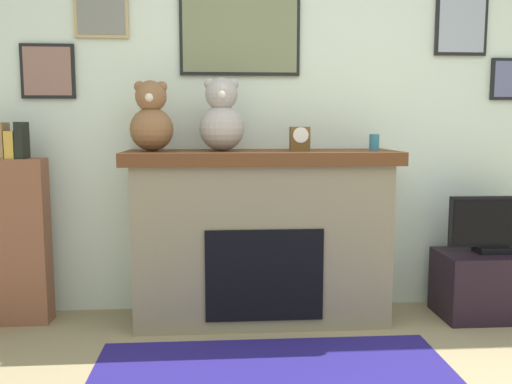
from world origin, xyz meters
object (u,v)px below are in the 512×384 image
object	(u,v)px
bookshelf	(10,234)
teddy_bear_tan	(151,120)
tv_stand	(490,284)
candle_jar	(374,142)
fireplace	(261,235)
teddy_bear_brown	(222,118)
mantel_clock	(300,139)
television	(493,226)

from	to	relation	value
bookshelf	teddy_bear_tan	bearing A→B (deg)	-4.19
tv_stand	teddy_bear_tan	distance (m)	2.37
bookshelf	candle_jar	xyz separation A→B (m)	(2.24, -0.06, 0.56)
bookshelf	candle_jar	distance (m)	2.31
fireplace	candle_jar	size ratio (longest dim) A/B	16.56
teddy_bear_tan	bookshelf	bearing A→B (deg)	175.81
fireplace	teddy_bear_tan	world-z (taller)	teddy_bear_tan
teddy_bear_tan	teddy_bear_brown	bearing A→B (deg)	-0.00
fireplace	mantel_clock	xyz separation A→B (m)	(0.23, -0.02, 0.60)
bookshelf	teddy_bear_brown	world-z (taller)	teddy_bear_brown
mantel_clock	teddy_bear_brown	xyz separation A→B (m)	(-0.48, 0.00, 0.12)
television	teddy_bear_tan	world-z (taller)	teddy_bear_tan
television	teddy_bear_brown	bearing A→B (deg)	178.77
bookshelf	tv_stand	xyz separation A→B (m)	(3.01, -0.10, -0.35)
tv_stand	fireplace	bearing A→B (deg)	177.91
candle_jar	bookshelf	bearing A→B (deg)	178.36
candle_jar	tv_stand	bearing A→B (deg)	-2.67
candle_jar	teddy_bear_brown	xyz separation A→B (m)	(-0.94, -0.00, 0.15)
candle_jar	fireplace	bearing A→B (deg)	178.55
mantel_clock	teddy_bear_tan	bearing A→B (deg)	179.93
tv_stand	mantel_clock	size ratio (longest dim) A/B	4.49
fireplace	television	world-z (taller)	fireplace
tv_stand	teddy_bear_brown	size ratio (longest dim) A/B	1.49
bookshelf	teddy_bear_brown	bearing A→B (deg)	-2.84
fireplace	bookshelf	bearing A→B (deg)	178.28
fireplace	bookshelf	size ratio (longest dim) A/B	1.33
television	teddy_bear_brown	xyz separation A→B (m)	(-1.71, 0.04, 0.68)
fireplace	teddy_bear_brown	xyz separation A→B (m)	(-0.24, -0.02, 0.73)
tv_stand	teddy_bear_brown	world-z (taller)	teddy_bear_brown
television	teddy_bear_brown	world-z (taller)	teddy_bear_brown
bookshelf	tv_stand	bearing A→B (deg)	-1.90
candle_jar	teddy_bear_tan	distance (m)	1.37
bookshelf	teddy_bear_brown	distance (m)	1.48
tv_stand	teddy_bear_brown	bearing A→B (deg)	178.81
fireplace	bookshelf	xyz separation A→B (m)	(-1.54, 0.05, 0.02)
tv_stand	candle_jar	distance (m)	1.19
fireplace	television	xyz separation A→B (m)	(1.47, -0.06, 0.05)
mantel_clock	bookshelf	bearing A→B (deg)	177.88
bookshelf	mantel_clock	xyz separation A→B (m)	(1.78, -0.07, 0.58)
mantel_clock	teddy_bear_tan	distance (m)	0.90
tv_stand	teddy_bear_tan	xyz separation A→B (m)	(-2.13, 0.04, 1.05)
television	teddy_bear_tan	bearing A→B (deg)	179.01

